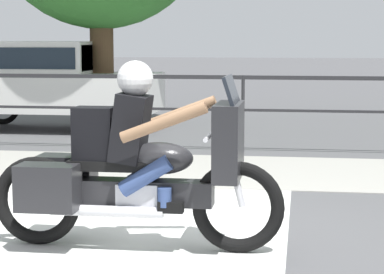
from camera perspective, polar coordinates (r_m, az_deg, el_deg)
ground_plane at (r=6.40m, az=0.26°, el=-7.92°), size 120.00×120.00×0.00m
sidewalk_band at (r=9.70m, az=3.09°, el=-2.57°), size 44.00×2.40×0.01m
crosswalk_band at (r=6.41m, az=-8.61°, el=-7.93°), size 3.47×6.00×0.01m
fence_railing at (r=11.23m, az=3.91°, el=3.46°), size 36.00×0.05×1.15m
motorcycle at (r=6.05m, az=-4.41°, el=-2.22°), size 2.41×0.76×1.53m
parked_car at (r=14.17m, az=-11.14°, el=4.32°), size 4.06×1.65×1.65m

